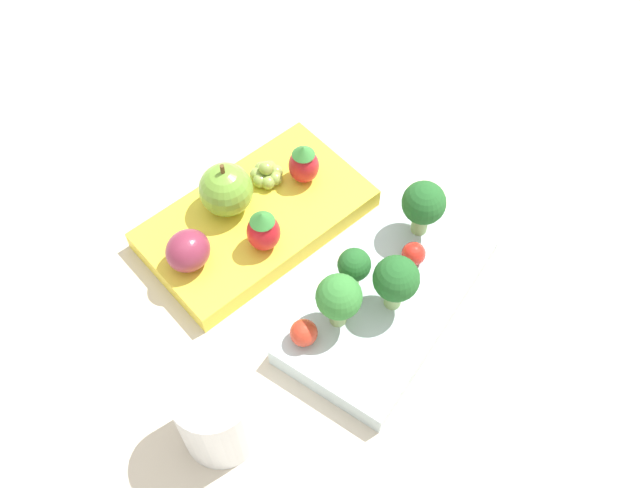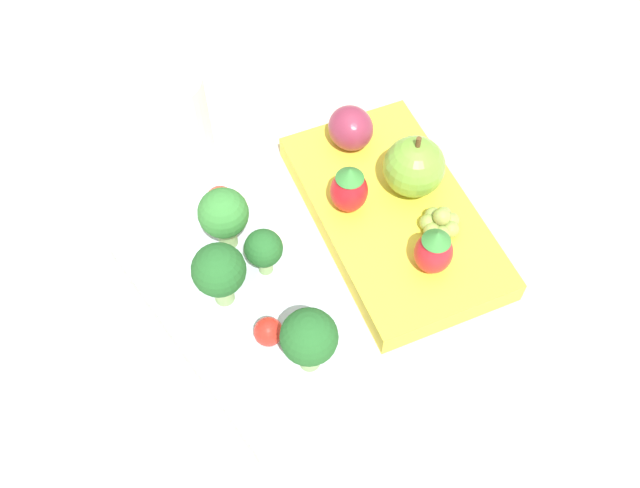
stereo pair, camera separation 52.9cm
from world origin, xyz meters
TOP-DOWN VIEW (x-y plane):
  - ground_plane at (0.00, 0.00)m, footprint 4.00×4.00m
  - bento_box_savoury at (-0.01, 0.07)m, footprint 0.22×0.13m
  - bento_box_fruit at (0.01, -0.08)m, footprint 0.22×0.15m
  - broccoli_floret_0 at (-0.00, 0.08)m, footprint 0.04×0.04m
  - broccoli_floret_1 at (-0.08, 0.05)m, footprint 0.04×0.04m
  - broccoli_floret_2 at (0.01, 0.04)m, footprint 0.03×0.03m
  - broccoli_floret_3 at (0.04, 0.05)m, footprint 0.04×0.04m
  - cherry_tomato_0 at (-0.05, 0.07)m, footprint 0.02×0.02m
  - cherry_tomato_1 at (0.07, 0.04)m, footprint 0.02×0.02m
  - apple at (0.02, -0.10)m, footprint 0.05×0.05m
  - strawberry_0 at (-0.05, -0.07)m, footprint 0.03×0.03m
  - strawberry_1 at (0.03, -0.04)m, footprint 0.03×0.03m
  - plum at (0.08, -0.08)m, footprint 0.04×0.04m
  - grape_cluster at (-0.03, -0.09)m, footprint 0.03×0.03m
  - drinking_cup at (0.17, 0.04)m, footprint 0.06×0.06m

SIDE VIEW (x-z plane):
  - ground_plane at x=0.00m, z-range 0.00..0.00m
  - bento_box_fruit at x=0.01m, z-range 0.00..0.02m
  - bento_box_savoury at x=-0.01m, z-range 0.00..0.02m
  - grape_cluster at x=-0.03m, z-range 0.02..0.04m
  - cherry_tomato_0 at x=-0.05m, z-range 0.02..0.04m
  - cherry_tomato_1 at x=0.07m, z-range 0.02..0.05m
  - plum at x=0.08m, z-range 0.02..0.06m
  - drinking_cup at x=0.17m, z-range 0.00..0.08m
  - strawberry_0 at x=-0.05m, z-range 0.02..0.06m
  - strawberry_1 at x=0.03m, z-range 0.02..0.07m
  - apple at x=0.02m, z-range 0.02..0.08m
  - broccoli_floret_2 at x=0.01m, z-range 0.03..0.07m
  - broccoli_floret_3 at x=0.04m, z-range 0.03..0.09m
  - broccoli_floret_0 at x=0.00m, z-range 0.03..0.09m
  - broccoli_floret_1 at x=-0.08m, z-range 0.03..0.09m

